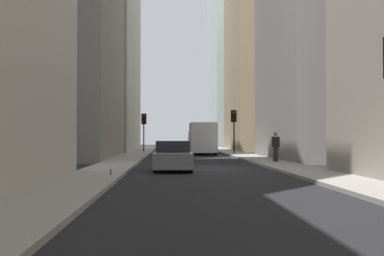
{
  "coord_description": "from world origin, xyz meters",
  "views": [
    {
      "loc": [
        -22.85,
        1.52,
        1.62
      ],
      "look_at": [
        16.45,
        -0.4,
        2.38
      ],
      "focal_mm": 41.85,
      "sensor_mm": 36.0,
      "label": 1
    }
  ],
  "objects_px": {
    "delivery_truck": "(202,138)",
    "traffic_light_midblock": "(144,123)",
    "hatchback_grey": "(173,157)",
    "discarded_bottle": "(111,172)",
    "pedestrian": "(276,146)",
    "traffic_light_far_junction": "(234,121)"
  },
  "relations": [
    {
      "from": "hatchback_grey",
      "to": "traffic_light_far_junction",
      "type": "height_order",
      "value": "traffic_light_far_junction"
    },
    {
      "from": "delivery_truck",
      "to": "hatchback_grey",
      "type": "distance_m",
      "value": 19.65
    },
    {
      "from": "delivery_truck",
      "to": "traffic_light_midblock",
      "type": "distance_m",
      "value": 7.49
    },
    {
      "from": "traffic_light_midblock",
      "to": "discarded_bottle",
      "type": "distance_m",
      "value": 28.32
    },
    {
      "from": "hatchback_grey",
      "to": "pedestrian",
      "type": "distance_m",
      "value": 7.81
    },
    {
      "from": "traffic_light_far_junction",
      "to": "discarded_bottle",
      "type": "relative_size",
      "value": 14.42
    },
    {
      "from": "hatchback_grey",
      "to": "discarded_bottle",
      "type": "distance_m",
      "value": 4.71
    },
    {
      "from": "hatchback_grey",
      "to": "traffic_light_far_junction",
      "type": "relative_size",
      "value": 1.1
    },
    {
      "from": "hatchback_grey",
      "to": "delivery_truck",
      "type": "bearing_deg",
      "value": -8.2
    },
    {
      "from": "hatchback_grey",
      "to": "discarded_bottle",
      "type": "height_order",
      "value": "hatchback_grey"
    },
    {
      "from": "pedestrian",
      "to": "traffic_light_far_junction",
      "type": "bearing_deg",
      "value": 2.04
    },
    {
      "from": "delivery_truck",
      "to": "hatchback_grey",
      "type": "height_order",
      "value": "delivery_truck"
    },
    {
      "from": "delivery_truck",
      "to": "hatchback_grey",
      "type": "relative_size",
      "value": 1.5
    },
    {
      "from": "delivery_truck",
      "to": "pedestrian",
      "type": "bearing_deg",
      "value": -167.16
    },
    {
      "from": "delivery_truck",
      "to": "hatchback_grey",
      "type": "bearing_deg",
      "value": 171.8
    },
    {
      "from": "hatchback_grey",
      "to": "discarded_bottle",
      "type": "xyz_separation_m",
      "value": [
        -4.01,
        2.43,
        -0.42
      ]
    },
    {
      "from": "traffic_light_far_junction",
      "to": "pedestrian",
      "type": "bearing_deg",
      "value": -177.96
    },
    {
      "from": "traffic_light_midblock",
      "to": "traffic_light_far_junction",
      "type": "bearing_deg",
      "value": -123.19
    },
    {
      "from": "delivery_truck",
      "to": "traffic_light_midblock",
      "type": "xyz_separation_m",
      "value": [
        4.74,
        5.61,
        1.5
      ]
    },
    {
      "from": "delivery_truck",
      "to": "discarded_bottle",
      "type": "xyz_separation_m",
      "value": [
        -23.45,
        5.23,
        -1.21
      ]
    },
    {
      "from": "hatchback_grey",
      "to": "traffic_light_far_junction",
      "type": "bearing_deg",
      "value": -16.82
    },
    {
      "from": "delivery_truck",
      "to": "traffic_light_midblock",
      "type": "height_order",
      "value": "traffic_light_midblock"
    }
  ]
}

